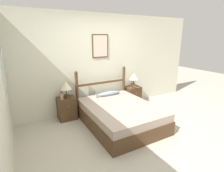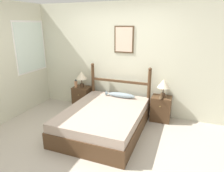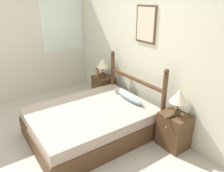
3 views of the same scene
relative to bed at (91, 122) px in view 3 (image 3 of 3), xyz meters
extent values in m
plane|color=#B7AD9E|center=(-0.09, -0.62, -0.23)|extent=(16.00, 16.00, 0.00)
cube|color=beige|center=(-0.09, 1.11, 1.04)|extent=(6.40, 0.06, 2.55)
cube|color=#4C3823|center=(0.04, 1.07, 1.50)|extent=(0.45, 0.02, 0.60)
cube|color=beige|center=(0.04, 1.06, 1.50)|extent=(0.39, 0.01, 0.54)
cube|color=beige|center=(-2.22, -0.62, 1.04)|extent=(0.06, 6.40, 2.55)
cube|color=white|center=(-2.18, 0.57, 1.30)|extent=(0.01, 0.99, 1.23)
cube|color=silver|center=(-2.17, 0.57, 1.30)|extent=(0.01, 0.91, 1.15)
cube|color=#4C331E|center=(0.00, 0.00, -0.08)|extent=(1.46, 1.93, 0.30)
cube|color=tan|center=(0.00, 0.00, 0.15)|extent=(1.42, 1.89, 0.17)
cylinder|color=#4C331E|center=(-0.69, 0.93, 0.31)|extent=(0.08, 0.08, 1.10)
sphere|color=#4C331E|center=(-0.69, 0.93, 0.90)|extent=(0.08, 0.08, 0.08)
cylinder|color=#4C331E|center=(0.69, 0.93, 0.31)|extent=(0.08, 0.08, 1.10)
sphere|color=#4C331E|center=(0.69, 0.93, 0.90)|extent=(0.08, 0.08, 0.08)
cube|color=#4C331E|center=(0.00, 0.93, 0.56)|extent=(1.39, 0.05, 0.05)
cube|color=#4C331E|center=(-0.99, 0.88, 0.04)|extent=(0.42, 0.35, 0.55)
sphere|color=tan|center=(-0.99, 0.69, 0.16)|extent=(0.02, 0.02, 0.02)
cube|color=#4C331E|center=(0.99, 0.88, 0.04)|extent=(0.42, 0.35, 0.55)
sphere|color=tan|center=(0.99, 0.69, 0.16)|extent=(0.02, 0.02, 0.02)
cylinder|color=#422D1E|center=(-0.98, 0.86, 0.36)|extent=(0.10, 0.10, 0.09)
cylinder|color=#422D1E|center=(-0.98, 0.86, 0.47)|extent=(0.02, 0.02, 0.13)
cone|color=beige|center=(-0.98, 0.86, 0.63)|extent=(0.27, 0.27, 0.19)
cylinder|color=#422D1E|center=(1.01, 0.87, 0.36)|extent=(0.10, 0.10, 0.09)
cylinder|color=#422D1E|center=(1.01, 0.87, 0.47)|extent=(0.02, 0.02, 0.13)
cone|color=beige|center=(1.01, 0.87, 0.63)|extent=(0.27, 0.27, 0.19)
cylinder|color=tan|center=(-1.11, 0.80, 0.40)|extent=(0.08, 0.08, 0.16)
sphere|color=#333338|center=(-1.11, 0.80, 0.50)|extent=(0.05, 0.05, 0.05)
ellipsoid|color=#4C3823|center=(0.98, 0.77, 0.34)|extent=(0.08, 0.25, 0.04)
cylinder|color=#997F56|center=(0.98, 0.77, 0.44)|extent=(0.01, 0.01, 0.16)
ellipsoid|color=#8499A3|center=(0.12, 0.72, 0.30)|extent=(0.63, 0.13, 0.11)
cone|color=#8499A3|center=(-0.23, 0.72, 0.30)|extent=(0.07, 0.10, 0.10)
camera|label=1|loc=(-1.96, -3.13, 1.74)|focal=28.00mm
camera|label=2|loc=(1.44, -3.31, 1.84)|focal=32.00mm
camera|label=3|loc=(2.74, -1.50, 1.94)|focal=35.00mm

